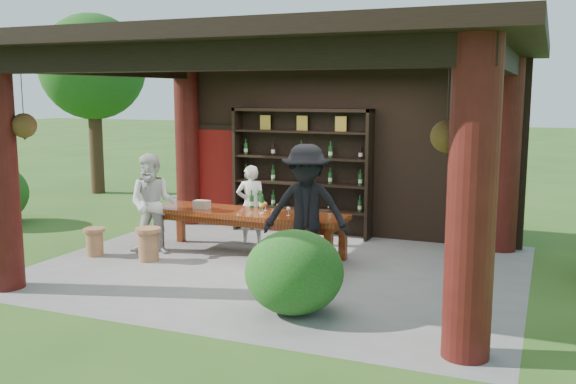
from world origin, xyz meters
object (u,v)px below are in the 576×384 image
at_px(wine_shelf, 301,172).
at_px(napkin_basket, 202,204).
at_px(host, 251,205).
at_px(stool_near_left, 148,243).
at_px(stool_near_right, 307,261).
at_px(stool_far_left, 95,241).
at_px(guest_man, 306,210).
at_px(guest_woman, 153,204).
at_px(tasting_table, 248,218).

height_order(wine_shelf, napkin_basket, wine_shelf).
bearing_deg(host, stool_near_left, 33.87).
relative_size(stool_near_right, stool_far_left, 1.14).
height_order(guest_man, napkin_basket, guest_man).
height_order(host, napkin_basket, host).
relative_size(stool_near_left, guest_man, 0.28).
xyz_separation_m(host, napkin_basket, (-0.55, -0.81, 0.10)).
bearing_deg(wine_shelf, guest_man, -67.31).
height_order(stool_far_left, guest_woman, guest_woman).
xyz_separation_m(tasting_table, guest_woman, (-1.53, -0.52, 0.22)).
relative_size(tasting_table, napkin_basket, 13.18).
xyz_separation_m(tasting_table, stool_near_right, (1.45, -1.03, -0.35)).
bearing_deg(napkin_basket, stool_far_left, -147.33).
xyz_separation_m(wine_shelf, stool_near_left, (-1.57, -2.86, -0.93)).
xyz_separation_m(stool_near_left, guest_man, (2.65, 0.27, 0.70)).
distance_m(wine_shelf, guest_man, 2.81).
relative_size(wine_shelf, host, 1.91).
bearing_deg(guest_woman, stool_near_right, -29.83).
bearing_deg(guest_man, stool_near_right, -81.97).
height_order(stool_far_left, guest_man, guest_man).
xyz_separation_m(stool_far_left, guest_woman, (0.84, 0.52, 0.61)).
xyz_separation_m(stool_far_left, napkin_basket, (1.52, 0.98, 0.57)).
bearing_deg(host, guest_man, 113.22).
height_order(wine_shelf, stool_near_right, wine_shelf).
distance_m(tasting_table, host, 0.80).
height_order(wine_shelf, stool_near_left, wine_shelf).
bearing_deg(stool_far_left, stool_near_right, 0.23).
height_order(stool_near_right, stool_far_left, stool_near_right).
bearing_deg(stool_near_left, host, 58.71).
height_order(tasting_table, guest_man, guest_man).
relative_size(host, napkin_basket, 5.56).
xyz_separation_m(wine_shelf, guest_woman, (-1.76, -2.40, -0.36)).
height_order(stool_near_right, guest_woman, guest_woman).
height_order(wine_shelf, stool_far_left, wine_shelf).
bearing_deg(stool_near_right, guest_man, 113.09).
bearing_deg(guest_man, stool_near_left, 170.81).
bearing_deg(wine_shelf, host, -114.77).
height_order(stool_near_right, host, host).
height_order(stool_near_left, stool_far_left, stool_near_left).
distance_m(stool_near_right, napkin_basket, 2.55).
xyz_separation_m(wine_shelf, host, (-0.53, -1.14, -0.49)).
bearing_deg(wine_shelf, tasting_table, -97.03).
height_order(tasting_table, stool_near_right, tasting_table).
bearing_deg(tasting_table, wine_shelf, 82.97).
distance_m(tasting_table, stool_near_left, 1.69).
height_order(stool_near_right, guest_man, guest_man).
xyz_separation_m(guest_woman, napkin_basket, (0.68, 0.45, -0.04)).
distance_m(stool_near_left, guest_woman, 0.75).
relative_size(wine_shelf, tasting_table, 0.81).
distance_m(stool_far_left, guest_man, 3.77).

